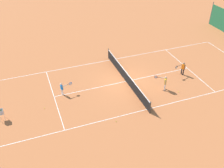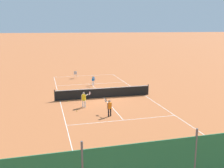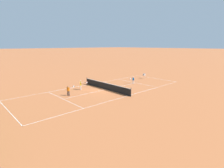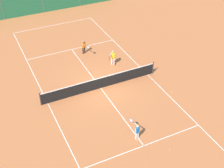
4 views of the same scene
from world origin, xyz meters
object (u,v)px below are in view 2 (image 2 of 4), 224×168
(player_far_service, at_px, (109,107))
(tennis_ball_far_corner, at_px, (68,101))
(player_near_baseline, at_px, (93,80))
(ball_hopper, at_px, (75,73))
(player_far_baseline, at_px, (84,98))
(tennis_ball_alley_left, at_px, (80,83))
(tennis_ball_near_corner, at_px, (53,93))
(tennis_net, at_px, (104,93))
(tennis_ball_by_net_left, at_px, (77,111))

(player_far_service, height_order, tennis_ball_far_corner, player_far_service)
(player_near_baseline, bearing_deg, ball_hopper, -72.77)
(player_near_baseline, relative_size, ball_hopper, 1.26)
(player_far_baseline, height_order, player_far_service, player_far_baseline)
(tennis_ball_far_corner, bearing_deg, player_near_baseline, -119.61)
(tennis_ball_far_corner, relative_size, tennis_ball_alley_left, 1.00)
(player_far_baseline, bearing_deg, tennis_ball_near_corner, -66.36)
(tennis_net, height_order, player_far_baseline, player_far_baseline)
(tennis_net, relative_size, tennis_ball_far_corner, 139.09)
(player_near_baseline, bearing_deg, player_far_service, 85.56)
(tennis_net, relative_size, player_far_service, 7.23)
(player_near_baseline, bearing_deg, tennis_ball_alley_left, -53.29)
(tennis_ball_near_corner, relative_size, ball_hopper, 0.07)
(player_near_baseline, bearing_deg, tennis_net, 89.20)
(player_far_service, distance_m, tennis_ball_by_net_left, 2.94)
(player_far_service, bearing_deg, tennis_ball_near_corner, -64.60)
(tennis_ball_near_corner, bearing_deg, tennis_ball_by_net_left, 103.91)
(tennis_ball_by_net_left, bearing_deg, tennis_ball_alley_left, -99.44)
(player_near_baseline, xyz_separation_m, tennis_ball_near_corner, (4.63, 2.90, -0.63))
(tennis_ball_far_corner, distance_m, tennis_ball_by_net_left, 3.01)
(player_far_baseline, xyz_separation_m, ball_hopper, (-0.85, -12.95, -0.10))
(tennis_net, height_order, tennis_ball_by_net_left, tennis_net)
(tennis_net, bearing_deg, player_near_baseline, -90.80)
(tennis_ball_alley_left, relative_size, tennis_ball_by_net_left, 1.00)
(player_near_baseline, relative_size, player_far_service, 0.89)
(tennis_net, bearing_deg, ball_hopper, -82.32)
(tennis_ball_near_corner, bearing_deg, tennis_ball_alley_left, -125.86)
(tennis_net, xyz_separation_m, tennis_ball_near_corner, (4.56, -2.72, -0.47))
(player_far_baseline, relative_size, tennis_ball_near_corner, 19.66)
(player_far_baseline, xyz_separation_m, tennis_ball_near_corner, (2.31, -5.27, -0.72))
(player_near_baseline, distance_m, ball_hopper, 5.00)
(tennis_ball_alley_left, height_order, ball_hopper, ball_hopper)
(player_far_baseline, xyz_separation_m, tennis_ball_by_net_left, (0.77, 0.95, -0.72))
(tennis_net, xyz_separation_m, ball_hopper, (1.40, -10.40, 0.16))
(player_far_service, distance_m, tennis_ball_far_corner, 5.47)
(player_near_baseline, relative_size, tennis_ball_alley_left, 17.04)
(player_near_baseline, distance_m, tennis_ball_by_net_left, 9.65)
(player_far_service, height_order, tennis_ball_alley_left, player_far_service)
(player_far_baseline, bearing_deg, tennis_ball_far_corner, -60.17)
(ball_hopper, bearing_deg, tennis_net, 97.68)
(tennis_net, distance_m, tennis_ball_near_corner, 5.33)
(player_near_baseline, xyz_separation_m, player_far_baseline, (2.33, 8.17, 0.10))
(player_near_baseline, bearing_deg, tennis_ball_by_net_left, 71.27)
(tennis_ball_alley_left, xyz_separation_m, tennis_ball_by_net_left, (1.81, 10.85, 0.00))
(tennis_net, bearing_deg, tennis_ball_near_corner, -30.86)
(tennis_net, relative_size, player_far_baseline, 7.07)
(player_near_baseline, relative_size, player_far_baseline, 0.87)
(player_far_baseline, bearing_deg, tennis_ball_alley_left, -95.99)
(tennis_ball_near_corner, distance_m, ball_hopper, 8.32)
(ball_hopper, bearing_deg, tennis_ball_near_corner, 67.67)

